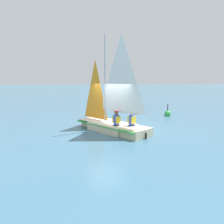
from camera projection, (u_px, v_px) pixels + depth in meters
ground_plane at (112, 131)px, 11.71m from camera, size 260.00×260.00×0.00m
sailboat_main at (112, 117)px, 11.58m from camera, size 3.33×4.55×5.07m
sailor_helm at (116, 121)px, 11.01m from camera, size 0.40×0.42×1.16m
sailor_crew at (132, 122)px, 10.95m from camera, size 0.40×0.42×1.16m
buoy_marker at (167, 114)px, 16.63m from camera, size 0.48×0.48×0.97m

